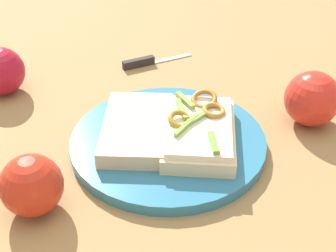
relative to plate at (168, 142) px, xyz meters
name	(u,v)px	position (x,y,z in m)	size (l,w,h in m)	color
ground_plane	(168,147)	(0.00, 0.00, -0.01)	(2.00, 2.00, 0.00)	#997647
plate	(168,142)	(0.00, 0.00, 0.00)	(0.27, 0.27, 0.02)	teal
sandwich	(200,129)	(0.04, 0.01, 0.02)	(0.11, 0.16, 0.04)	beige
bread_slice_side	(137,130)	(-0.04, 0.00, 0.02)	(0.15, 0.09, 0.02)	beige
apple_0	(312,99)	(0.20, 0.09, 0.03)	(0.08, 0.08, 0.08)	red
apple_1	(32,185)	(-0.14, -0.14, 0.03)	(0.07, 0.07, 0.07)	red
apple_2	(1,71)	(-0.29, 0.10, 0.03)	(0.08, 0.08, 0.08)	#AC1428
knife	(147,62)	(-0.08, 0.23, 0.00)	(0.12, 0.08, 0.01)	silver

